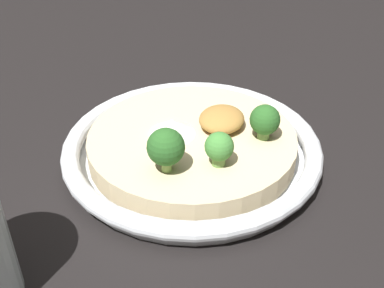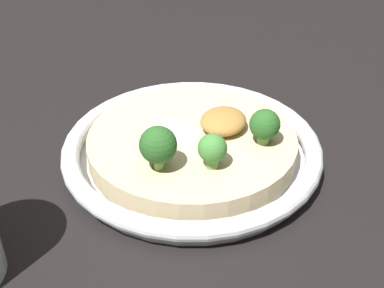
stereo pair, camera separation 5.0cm
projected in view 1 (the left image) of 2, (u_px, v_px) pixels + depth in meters
The scene contains 7 objects.
ground_plane at pixel (192, 159), 0.51m from camera, with size 6.00×6.00×0.00m, color black.
risotto_bowl at pixel (192, 147), 0.50m from camera, with size 0.27×0.27×0.03m.
cheese_sprinkle at pixel (172, 127), 0.49m from camera, with size 0.05×0.05×0.02m.
crispy_onion_garnish at pixel (222, 119), 0.50m from camera, with size 0.05×0.05×0.02m.
broccoli_front_right at pixel (265, 121), 0.48m from camera, with size 0.03×0.03×0.04m.
broccoli_front_left at pixel (219, 148), 0.44m from camera, with size 0.03×0.03×0.03m.
broccoli_left at pixel (162, 147), 0.43m from camera, with size 0.04×0.04×0.04m.
Camera 1 is at (-0.39, -0.15, 0.30)m, focal length 45.00 mm.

